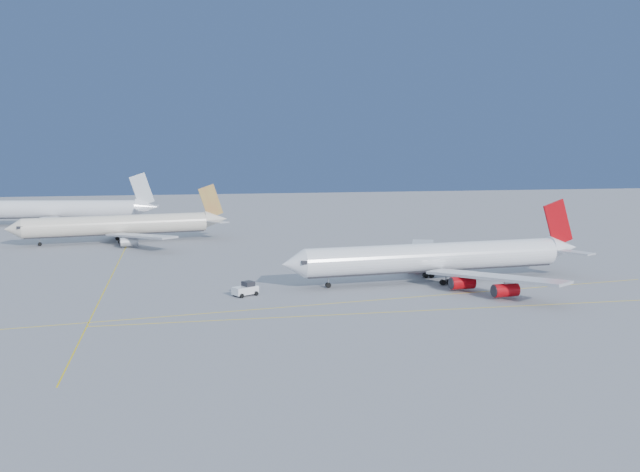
{
  "coord_description": "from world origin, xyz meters",
  "views": [
    {
      "loc": [
        -26.67,
        -117.39,
        25.95
      ],
      "look_at": [
        1.61,
        24.76,
        7.0
      ],
      "focal_mm": 40.0,
      "sensor_mm": 36.0,
      "label": 1
    }
  ],
  "objects_px": {
    "airliner_virgin": "(439,257)",
    "airliner_etihad": "(122,225)",
    "airliner_third": "(60,210)",
    "pushback_tug": "(246,289)"
  },
  "relations": [
    {
      "from": "airliner_etihad",
      "to": "airliner_third",
      "type": "height_order",
      "value": "airliner_third"
    },
    {
      "from": "airliner_etihad",
      "to": "pushback_tug",
      "type": "relative_size",
      "value": 11.88
    },
    {
      "from": "airliner_virgin",
      "to": "airliner_etihad",
      "type": "height_order",
      "value": "airliner_virgin"
    },
    {
      "from": "airliner_virgin",
      "to": "pushback_tug",
      "type": "height_order",
      "value": "airliner_virgin"
    },
    {
      "from": "airliner_third",
      "to": "pushback_tug",
      "type": "distance_m",
      "value": 125.65
    },
    {
      "from": "airliner_virgin",
      "to": "airliner_third",
      "type": "bearing_deg",
      "value": 122.0
    },
    {
      "from": "airliner_etihad",
      "to": "airliner_third",
      "type": "distance_m",
      "value": 48.5
    },
    {
      "from": "airliner_etihad",
      "to": "airliner_third",
      "type": "xyz_separation_m",
      "value": [
        -22.11,
        43.16,
        0.55
      ]
    },
    {
      "from": "airliner_third",
      "to": "airliner_virgin",
      "type": "bearing_deg",
      "value": -43.23
    },
    {
      "from": "pushback_tug",
      "to": "airliner_etihad",
      "type": "bearing_deg",
      "value": 79.95
    }
  ]
}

